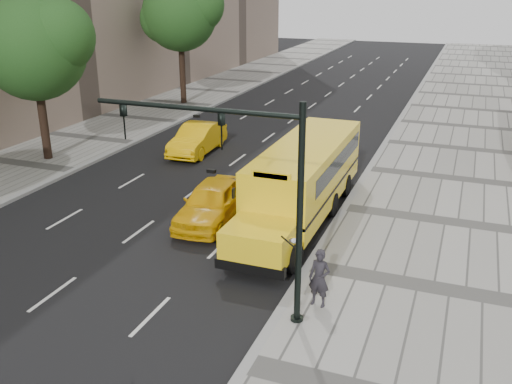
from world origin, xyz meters
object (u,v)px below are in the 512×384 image
(taxi_far, at_px, (197,139))
(traffic_signal, at_px, (250,183))
(tree_b, at_px, (35,47))
(tree_c, at_px, (181,13))
(school_bus, at_px, (305,175))
(pedestrian, at_px, (319,278))
(taxi_near, at_px, (212,202))

(taxi_far, distance_m, traffic_signal, 17.15)
(tree_b, height_order, tree_c, tree_c)
(school_bus, height_order, pedestrian, school_bus)
(school_bus, relative_size, pedestrian, 6.48)
(pedestrian, bearing_deg, taxi_near, 148.49)
(tree_c, distance_m, school_bus, 23.90)
(tree_c, bearing_deg, school_bus, -50.36)
(tree_c, distance_m, taxi_far, 14.59)
(tree_c, bearing_deg, taxi_near, -59.70)
(taxi_far, relative_size, pedestrian, 2.76)
(tree_c, xyz_separation_m, pedestrian, (17.36, -24.78, -5.81))
(taxi_near, bearing_deg, school_bus, 26.55)
(tree_b, distance_m, taxi_far, 9.52)
(tree_b, height_order, taxi_near, tree_b)
(taxi_far, bearing_deg, tree_c, 117.66)
(school_bus, bearing_deg, traffic_signal, -84.93)
(tree_b, height_order, school_bus, tree_b)
(tree_c, xyz_separation_m, traffic_signal, (15.59, -25.77, -2.76))
(tree_b, relative_size, taxi_far, 1.75)
(tree_b, height_order, pedestrian, tree_b)
(school_bus, distance_m, taxi_near, 3.90)
(pedestrian, xyz_separation_m, traffic_signal, (-1.77, -0.99, 3.05))
(tree_b, xyz_separation_m, tree_c, (0.00, 15.65, 0.85))
(traffic_signal, bearing_deg, school_bus, 95.07)
(school_bus, distance_m, pedestrian, 7.26)
(tree_c, height_order, traffic_signal, tree_c)
(tree_b, relative_size, traffic_signal, 1.34)
(school_bus, xyz_separation_m, pedestrian, (2.46, -6.80, -0.72))
(tree_c, relative_size, traffic_signal, 1.50)
(taxi_near, relative_size, taxi_far, 0.99)
(school_bus, distance_m, taxi_far, 10.48)
(traffic_signal, bearing_deg, tree_c, 121.17)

